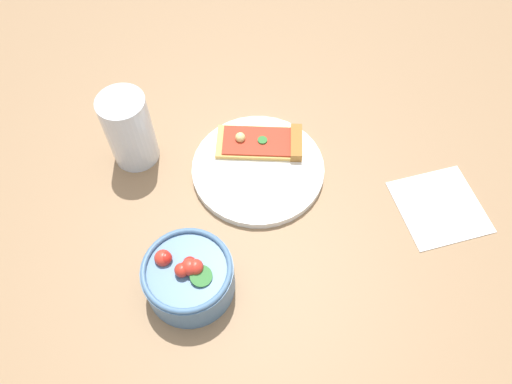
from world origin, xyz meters
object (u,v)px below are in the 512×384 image
object	(u,v)px
plate	(258,169)
salad_bowl	(189,276)
paper_napkin	(440,207)
soda_glass	(130,132)
pizza_slice_main	(265,142)

from	to	relation	value
plate	salad_bowl	size ratio (longest dim) A/B	1.72
salad_bowl	paper_napkin	bearing A→B (deg)	13.11
salad_bowl	soda_glass	world-z (taller)	soda_glass
paper_napkin	pizza_slice_main	bearing A→B (deg)	151.63
pizza_slice_main	paper_napkin	distance (m)	0.32
plate	pizza_slice_main	world-z (taller)	pizza_slice_main
pizza_slice_main	paper_napkin	world-z (taller)	pizza_slice_main
pizza_slice_main	soda_glass	bearing A→B (deg)	177.13
plate	paper_napkin	size ratio (longest dim) A/B	1.69
pizza_slice_main	paper_napkin	size ratio (longest dim) A/B	1.17
salad_bowl	soda_glass	xyz separation A→B (m)	(-0.09, 0.26, 0.03)
pizza_slice_main	paper_napkin	bearing A→B (deg)	-28.37
plate	salad_bowl	bearing A→B (deg)	-121.46
soda_glass	paper_napkin	world-z (taller)	soda_glass
plate	salad_bowl	distance (m)	0.24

